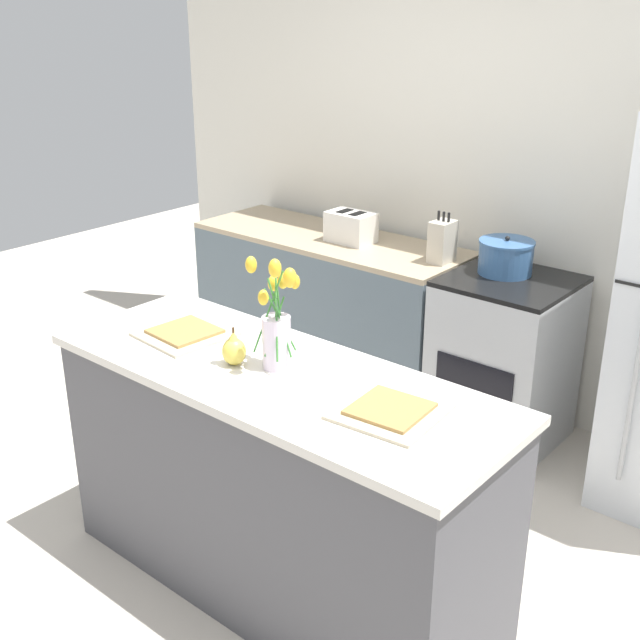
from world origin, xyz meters
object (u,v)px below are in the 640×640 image
object	(u,v)px
cooking_pot	(506,257)
pear_figurine	(234,350)
plate_setting_left	(185,333)
knife_block	(442,242)
plate_setting_right	(390,411)
flower_vase	(276,326)
toaster	(351,227)
stove_range	(503,360)

from	to	relation	value
cooking_pot	pear_figurine	bearing A→B (deg)	-96.15
plate_setting_left	knife_block	size ratio (longest dim) A/B	1.27
plate_setting_right	cooking_pot	bearing A→B (deg)	105.71
flower_vase	plate_setting_right	world-z (taller)	flower_vase
flower_vase	plate_setting_left	size ratio (longest dim) A/B	1.27
pear_figurine	toaster	xyz separation A→B (m)	(-0.75, 1.65, -0.03)
cooking_pot	knife_block	world-z (taller)	knife_block
stove_range	flower_vase	world-z (taller)	flower_vase
flower_vase	pear_figurine	xyz separation A→B (m)	(-0.14, -0.08, -0.10)
flower_vase	pear_figurine	distance (m)	0.19
toaster	pear_figurine	bearing A→B (deg)	-65.45
stove_range	plate_setting_right	distance (m)	1.72
plate_setting_left	toaster	xyz separation A→B (m)	(-0.41, 1.59, 0.02)
pear_figurine	toaster	size ratio (longest dim) A/B	0.52
plate_setting_right	toaster	world-z (taller)	toaster
pear_figurine	plate_setting_left	bearing A→B (deg)	169.92
stove_range	knife_block	size ratio (longest dim) A/B	3.29
pear_figurine	plate_setting_left	xyz separation A→B (m)	(-0.34, 0.06, -0.05)
pear_figurine	plate_setting_right	bearing A→B (deg)	5.36
stove_range	plate_setting_right	bearing A→B (deg)	-76.04
flower_vase	toaster	xyz separation A→B (m)	(-0.89, 1.57, -0.13)
cooking_pot	plate_setting_right	bearing A→B (deg)	-74.29
flower_vase	cooking_pot	bearing A→B (deg)	88.38
toaster	flower_vase	bearing A→B (deg)	-60.40
pear_figurine	cooking_pot	world-z (taller)	pear_figurine
stove_range	plate_setting_left	size ratio (longest dim) A/B	2.59
toaster	cooking_pot	world-z (taller)	cooking_pot
stove_range	toaster	xyz separation A→B (m)	(-1.01, -0.00, 0.53)
stove_range	pear_figurine	distance (m)	1.76
plate_setting_left	plate_setting_right	bearing A→B (deg)	0.00
knife_block	cooking_pot	bearing A→B (deg)	7.99
stove_range	cooking_pot	size ratio (longest dim) A/B	3.20
plate_setting_left	stove_range	bearing A→B (deg)	69.47
toaster	plate_setting_right	bearing A→B (deg)	-48.58
plate_setting_left	plate_setting_right	distance (m)	0.99
flower_vase	plate_setting_right	distance (m)	0.53
pear_figurine	cooking_pot	distance (m)	1.72
pear_figurine	toaster	distance (m)	1.81
flower_vase	knife_block	xyz separation A→B (m)	(-0.30, 1.58, -0.10)
plate_setting_left	cooking_pot	distance (m)	1.73
stove_range	cooking_pot	world-z (taller)	cooking_pot
toaster	knife_block	xyz separation A→B (m)	(0.59, 0.01, 0.03)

